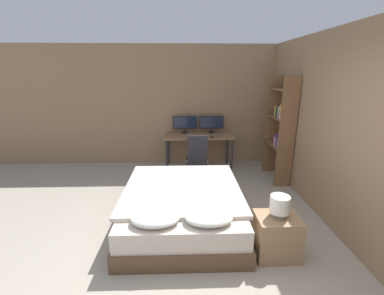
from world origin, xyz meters
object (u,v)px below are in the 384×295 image
at_px(monitor_left, 185,123).
at_px(computer_mouse, 211,137).
at_px(bedside_lamp, 280,205).
at_px(office_chair, 197,164).
at_px(nightstand, 276,236).
at_px(bed, 183,207).
at_px(keyboard, 199,137).
at_px(desk, 199,139).
at_px(bookshelf, 281,125).
at_px(monitor_right, 212,123).

distance_m(monitor_left, computer_mouse, 0.76).
distance_m(bedside_lamp, computer_mouse, 2.78).
bearing_deg(bedside_lamp, office_chair, 110.93).
bearing_deg(nightstand, bed, 147.47).
relative_size(monitor_left, keyboard, 1.62).
relative_size(nightstand, desk, 0.34).
xyz_separation_m(monitor_left, bookshelf, (1.85, -0.98, 0.15)).
bearing_deg(monitor_right, keyboard, -123.55).
distance_m(bed, desk, 2.32).
bearing_deg(office_chair, bedside_lamp, -69.07).
xyz_separation_m(bed, keyboard, (0.36, 2.03, 0.50)).
xyz_separation_m(nightstand, bookshelf, (0.79, 2.22, 0.88)).
height_order(bedside_lamp, computer_mouse, computer_mouse).
xyz_separation_m(bed, office_chair, (0.28, 1.46, 0.11)).
relative_size(bedside_lamp, desk, 0.18).
distance_m(bedside_lamp, keyboard, 2.84).
xyz_separation_m(computer_mouse, office_chair, (-0.34, -0.56, -0.41)).
distance_m(nightstand, computer_mouse, 2.83).
xyz_separation_m(monitor_left, keyboard, (0.31, -0.46, -0.22)).
height_order(bed, bedside_lamp, bedside_lamp).
bearing_deg(bed, office_chair, 79.22).
bearing_deg(bedside_lamp, desk, 104.25).
distance_m(bed, monitor_left, 2.59).
bearing_deg(monitor_right, office_chair, -110.62).
xyz_separation_m(desk, bookshelf, (1.55, -0.74, 0.46)).
bearing_deg(bed, bedside_lamp, -32.53).
bearing_deg(bedside_lamp, monitor_right, 97.95).
height_order(monitor_left, monitor_right, same).
distance_m(nightstand, monitor_left, 3.44).
distance_m(bedside_lamp, monitor_right, 3.24).
relative_size(monitor_left, computer_mouse, 7.88).
xyz_separation_m(nightstand, computer_mouse, (-0.49, 2.73, 0.52)).
xyz_separation_m(nightstand, bedside_lamp, (0.00, 0.00, 0.42)).
bearing_deg(monitor_right, computer_mouse, -95.61).
bearing_deg(monitor_left, bedside_lamp, -71.68).
height_order(nightstand, computer_mouse, computer_mouse).
height_order(monitor_right, keyboard, monitor_right).
relative_size(monitor_right, bookshelf, 0.27).
height_order(bedside_lamp, monitor_left, monitor_left).
distance_m(desk, computer_mouse, 0.36).
bearing_deg(office_chair, computer_mouse, 58.83).
bearing_deg(desk, keyboard, -90.00).
bearing_deg(bed, desk, 80.98).
relative_size(nightstand, bookshelf, 0.25).
relative_size(bedside_lamp, office_chair, 0.27).
bearing_deg(nightstand, monitor_left, 108.32).
relative_size(computer_mouse, office_chair, 0.07).
height_order(desk, office_chair, office_chair).
xyz_separation_m(monitor_right, keyboard, (-0.31, -0.46, -0.22)).
bearing_deg(nightstand, monitor_right, 97.95).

